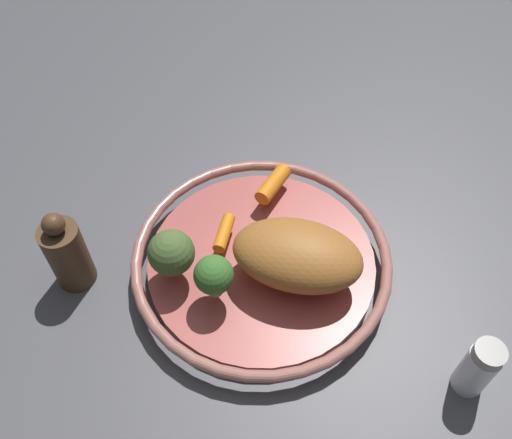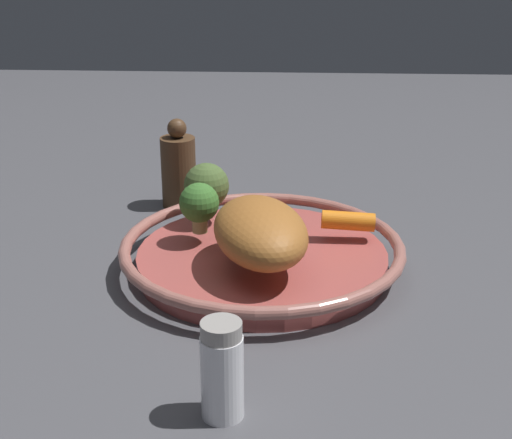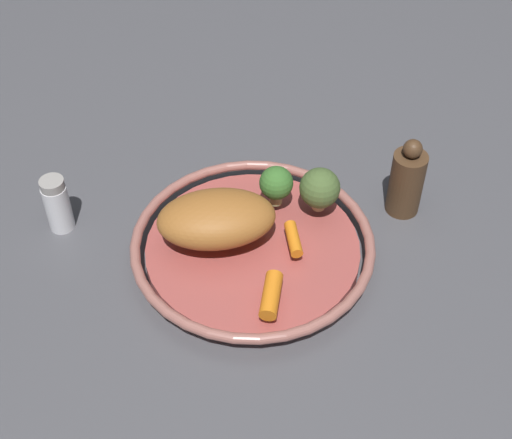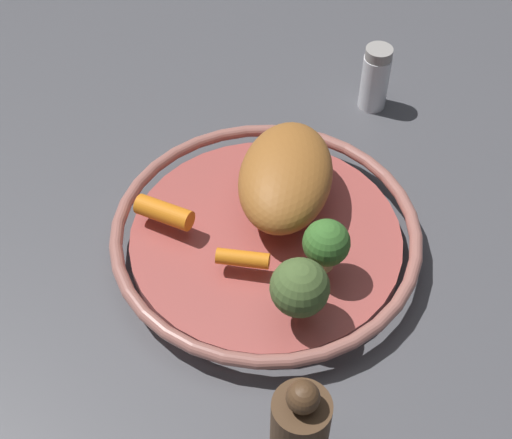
{
  "view_description": "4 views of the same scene",
  "coord_description": "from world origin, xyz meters",
  "px_view_note": "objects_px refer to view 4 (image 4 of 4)",
  "views": [
    {
      "loc": [
        0.18,
        -0.34,
        0.6
      ],
      "look_at": [
        -0.02,
        0.03,
        0.06
      ],
      "focal_mm": 38.95,
      "sensor_mm": 36.0,
      "label": 1
    },
    {
      "loc": [
        0.78,
        0.03,
        0.38
      ],
      "look_at": [
        -0.0,
        -0.01,
        0.06
      ],
      "focal_mm": 53.06,
      "sensor_mm": 36.0,
      "label": 2
    },
    {
      "loc": [
        -0.1,
        0.66,
        0.75
      ],
      "look_at": [
        -0.0,
        -0.01,
        0.06
      ],
      "focal_mm": 51.97,
      "sensor_mm": 36.0,
      "label": 3
    },
    {
      "loc": [
        -0.45,
        -0.2,
        0.61
      ],
      "look_at": [
        -0.01,
        0.01,
        0.05
      ],
      "focal_mm": 51.37,
      "sensor_mm": 36.0,
      "label": 4
    }
  ],
  "objects_px": {
    "roast_chicken_piece": "(283,175)",
    "broccoli_floret_small": "(300,288)",
    "baby_carrot_left": "(164,212)",
    "pepper_mill": "(300,431)",
    "baby_carrot_near_rim": "(245,259)",
    "serving_bowl": "(266,237)",
    "broccoli_floret_large": "(326,244)",
    "salt_shaker": "(375,78)"
  },
  "relations": [
    {
      "from": "broccoli_floret_large",
      "to": "baby_carrot_near_rim",
      "type": "bearing_deg",
      "value": 114.26
    },
    {
      "from": "pepper_mill",
      "to": "baby_carrot_near_rim",
      "type": "bearing_deg",
      "value": 40.04
    },
    {
      "from": "roast_chicken_piece",
      "to": "broccoli_floret_small",
      "type": "xyz_separation_m",
      "value": [
        -0.13,
        -0.07,
        0.0
      ]
    },
    {
      "from": "baby_carrot_left",
      "to": "broccoli_floret_large",
      "type": "xyz_separation_m",
      "value": [
        0.02,
        -0.17,
        0.02
      ]
    },
    {
      "from": "roast_chicken_piece",
      "to": "broccoli_floret_small",
      "type": "bearing_deg",
      "value": -149.74
    },
    {
      "from": "serving_bowl",
      "to": "roast_chicken_piece",
      "type": "relative_size",
      "value": 2.1
    },
    {
      "from": "baby_carrot_left",
      "to": "baby_carrot_near_rim",
      "type": "xyz_separation_m",
      "value": [
        -0.02,
        -0.1,
        -0.0
      ]
    },
    {
      "from": "serving_bowl",
      "to": "baby_carrot_left",
      "type": "height_order",
      "value": "baby_carrot_left"
    },
    {
      "from": "salt_shaker",
      "to": "baby_carrot_left",
      "type": "bearing_deg",
      "value": 158.9
    },
    {
      "from": "roast_chicken_piece",
      "to": "salt_shaker",
      "type": "height_order",
      "value": "roast_chicken_piece"
    },
    {
      "from": "roast_chicken_piece",
      "to": "baby_carrot_near_rim",
      "type": "distance_m",
      "value": 0.1
    },
    {
      "from": "serving_bowl",
      "to": "broccoli_floret_small",
      "type": "xyz_separation_m",
      "value": [
        -0.08,
        -0.07,
        0.05
      ]
    },
    {
      "from": "baby_carrot_near_rim",
      "to": "broccoli_floret_large",
      "type": "xyz_separation_m",
      "value": [
        0.03,
        -0.07,
        0.03
      ]
    },
    {
      "from": "baby_carrot_left",
      "to": "broccoli_floret_small",
      "type": "relative_size",
      "value": 0.97
    },
    {
      "from": "serving_bowl",
      "to": "roast_chicken_piece",
      "type": "bearing_deg",
      "value": 3.83
    },
    {
      "from": "broccoli_floret_small",
      "to": "pepper_mill",
      "type": "height_order",
      "value": "pepper_mill"
    },
    {
      "from": "baby_carrot_left",
      "to": "pepper_mill",
      "type": "xyz_separation_m",
      "value": [
        -0.16,
        -0.22,
        0.01
      ]
    },
    {
      "from": "baby_carrot_near_rim",
      "to": "broccoli_floret_large",
      "type": "height_order",
      "value": "broccoli_floret_large"
    },
    {
      "from": "broccoli_floret_small",
      "to": "salt_shaker",
      "type": "distance_m",
      "value": 0.36
    },
    {
      "from": "salt_shaker",
      "to": "pepper_mill",
      "type": "height_order",
      "value": "pepper_mill"
    },
    {
      "from": "pepper_mill",
      "to": "baby_carrot_left",
      "type": "bearing_deg",
      "value": 54.06
    },
    {
      "from": "serving_bowl",
      "to": "broccoli_floret_small",
      "type": "distance_m",
      "value": 0.12
    },
    {
      "from": "broccoli_floret_small",
      "to": "pepper_mill",
      "type": "distance_m",
      "value": 0.13
    },
    {
      "from": "pepper_mill",
      "to": "roast_chicken_piece",
      "type": "bearing_deg",
      "value": 27.29
    },
    {
      "from": "pepper_mill",
      "to": "serving_bowl",
      "type": "bearing_deg",
      "value": 31.93
    },
    {
      "from": "serving_bowl",
      "to": "pepper_mill",
      "type": "distance_m",
      "value": 0.24
    },
    {
      "from": "serving_bowl",
      "to": "baby_carrot_near_rim",
      "type": "height_order",
      "value": "baby_carrot_near_rim"
    },
    {
      "from": "roast_chicken_piece",
      "to": "broccoli_floret_large",
      "type": "relative_size",
      "value": 2.6
    },
    {
      "from": "salt_shaker",
      "to": "broccoli_floret_large",
      "type": "bearing_deg",
      "value": -169.85
    },
    {
      "from": "serving_bowl",
      "to": "broccoli_floret_large",
      "type": "height_order",
      "value": "broccoli_floret_large"
    },
    {
      "from": "serving_bowl",
      "to": "broccoli_floret_large",
      "type": "distance_m",
      "value": 0.09
    },
    {
      "from": "salt_shaker",
      "to": "pepper_mill",
      "type": "relative_size",
      "value": 0.69
    },
    {
      "from": "roast_chicken_piece",
      "to": "salt_shaker",
      "type": "bearing_deg",
      "value": -6.01
    },
    {
      "from": "pepper_mill",
      "to": "broccoli_floret_small",
      "type": "bearing_deg",
      "value": 23.87
    },
    {
      "from": "broccoli_floret_large",
      "to": "pepper_mill",
      "type": "xyz_separation_m",
      "value": [
        -0.18,
        -0.05,
        -0.02
      ]
    },
    {
      "from": "baby_carrot_left",
      "to": "pepper_mill",
      "type": "bearing_deg",
      "value": -125.94
    },
    {
      "from": "roast_chicken_piece",
      "to": "baby_carrot_left",
      "type": "distance_m",
      "value": 0.13
    },
    {
      "from": "broccoli_floret_small",
      "to": "broccoli_floret_large",
      "type": "height_order",
      "value": "broccoli_floret_small"
    },
    {
      "from": "baby_carrot_left",
      "to": "broccoli_floret_small",
      "type": "xyz_separation_m",
      "value": [
        -0.04,
        -0.17,
        0.02
      ]
    },
    {
      "from": "serving_bowl",
      "to": "broccoli_floret_large",
      "type": "relative_size",
      "value": 5.46
    },
    {
      "from": "serving_bowl",
      "to": "baby_carrot_near_rim",
      "type": "relative_size",
      "value": 6.18
    },
    {
      "from": "baby_carrot_near_rim",
      "to": "baby_carrot_left",
      "type": "bearing_deg",
      "value": 80.6
    }
  ]
}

